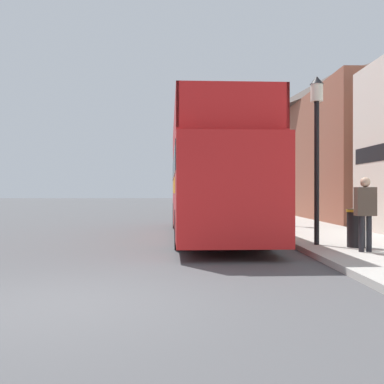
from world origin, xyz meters
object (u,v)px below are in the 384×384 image
object	(u,v)px
tour_bus	(211,183)
lamp_post_second	(260,142)
parked_car_ahead_of_bus	(216,207)
pedestrian_second	(365,207)
litter_bin	(356,227)
lamp_post_nearest	(317,128)

from	to	relation	value
tour_bus	lamp_post_second	xyz separation A→B (m)	(2.37, 4.05, 1.82)
parked_car_ahead_of_bus	lamp_post_second	world-z (taller)	lamp_post_second
pedestrian_second	litter_bin	distance (m)	1.02
litter_bin	lamp_post_nearest	bearing A→B (deg)	145.98
tour_bus	litter_bin	xyz separation A→B (m)	(3.35, -4.12, -1.19)
tour_bus	lamp_post_nearest	world-z (taller)	lamp_post_nearest
tour_bus	pedestrian_second	bearing A→B (deg)	-58.68
tour_bus	parked_car_ahead_of_bus	distance (m)	9.51
pedestrian_second	lamp_post_second	world-z (taller)	lamp_post_second
lamp_post_nearest	lamp_post_second	bearing A→B (deg)	91.20
pedestrian_second	lamp_post_nearest	bearing A→B (deg)	116.17
litter_bin	tour_bus	bearing A→B (deg)	129.11
tour_bus	parked_car_ahead_of_bus	xyz separation A→B (m)	(0.88, 9.40, -1.17)
tour_bus	lamp_post_second	distance (m)	5.03
pedestrian_second	litter_bin	world-z (taller)	pedestrian_second
lamp_post_nearest	litter_bin	bearing A→B (deg)	-34.02
parked_car_ahead_of_bus	pedestrian_second	size ratio (longest dim) A/B	2.29
tour_bus	lamp_post_second	size ratio (longest dim) A/B	2.20
litter_bin	pedestrian_second	bearing A→B (deg)	-98.30
lamp_post_second	litter_bin	xyz separation A→B (m)	(0.98, -8.17, -3.01)
lamp_post_nearest	litter_bin	distance (m)	2.74
lamp_post_nearest	litter_bin	world-z (taller)	lamp_post_nearest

